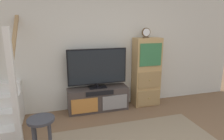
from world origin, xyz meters
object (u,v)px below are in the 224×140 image
object	(u,v)px
side_cabinet	(146,72)
desk_clock	(146,33)
television	(97,67)
media_console	(98,99)
bar_stool_near	(42,131)

from	to	relation	value
side_cabinet	desk_clock	world-z (taller)	desk_clock
television	desk_clock	size ratio (longest dim) A/B	5.86
media_console	desk_clock	world-z (taller)	desk_clock
television	side_cabinet	distance (m)	1.13
media_console	side_cabinet	distance (m)	1.23
media_console	television	xyz separation A→B (m)	(-0.00, 0.02, 0.69)
television	desk_clock	xyz separation A→B (m)	(1.06, -0.03, 0.69)
television	side_cabinet	size ratio (longest dim) A/B	0.81
television	desk_clock	world-z (taller)	desk_clock
television	side_cabinet	world-z (taller)	side_cabinet
side_cabinet	bar_stool_near	distance (m)	2.62
side_cabinet	bar_stool_near	world-z (taller)	side_cabinet
media_console	side_cabinet	bearing A→B (deg)	0.52
media_console	desk_clock	xyz separation A→B (m)	(1.06, -0.00, 1.38)
media_console	television	world-z (taller)	television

